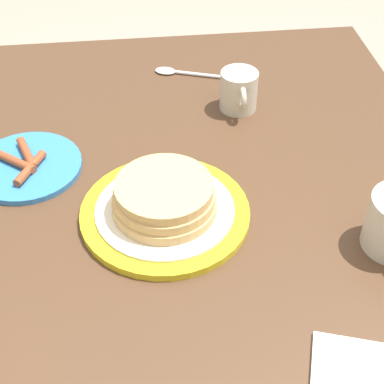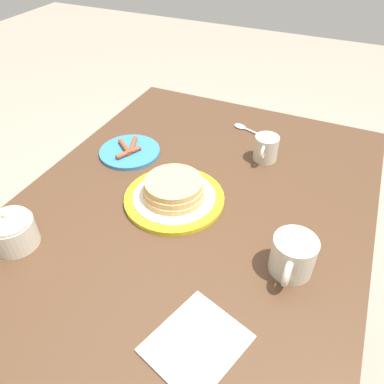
% 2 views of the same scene
% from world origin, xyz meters
% --- Properties ---
extents(ground_plane, '(8.00, 8.00, 0.00)m').
position_xyz_m(ground_plane, '(0.00, 0.00, 0.00)').
color(ground_plane, gray).
extents(dining_table, '(1.16, 0.85, 0.77)m').
position_xyz_m(dining_table, '(0.00, 0.00, 0.63)').
color(dining_table, '#4C3321').
rests_on(dining_table, ground_plane).
extents(pancake_plate, '(0.25, 0.25, 0.06)m').
position_xyz_m(pancake_plate, '(-0.02, -0.05, 0.80)').
color(pancake_plate, gold).
rests_on(pancake_plate, dining_table).
extents(side_plate_bacon, '(0.18, 0.18, 0.02)m').
position_xyz_m(side_plate_bacon, '(-0.15, -0.26, 0.78)').
color(side_plate_bacon, '#337AC6').
rests_on(side_plate_bacon, dining_table).
extents(coffee_mug, '(0.12, 0.09, 0.08)m').
position_xyz_m(coffee_mug, '(0.08, 0.27, 0.82)').
color(coffee_mug, beige).
rests_on(coffee_mug, dining_table).
extents(creamer_pitcher, '(0.10, 0.07, 0.08)m').
position_xyz_m(creamer_pitcher, '(-0.29, 0.11, 0.81)').
color(creamer_pitcher, beige).
rests_on(creamer_pitcher, dining_table).
extents(sugar_bowl, '(0.10, 0.10, 0.10)m').
position_xyz_m(sugar_bowl, '(0.25, -0.30, 0.82)').
color(sugar_bowl, beige).
rests_on(sugar_bowl, dining_table).
extents(napkin, '(0.20, 0.18, 0.01)m').
position_xyz_m(napkin, '(0.31, 0.16, 0.78)').
color(napkin, silver).
rests_on(napkin, dining_table).
extents(spoon, '(0.06, 0.15, 0.01)m').
position_xyz_m(spoon, '(-0.42, 0.01, 0.78)').
color(spoon, silver).
rests_on(spoon, dining_table).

